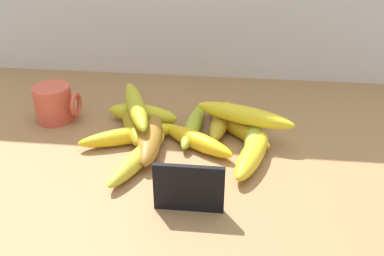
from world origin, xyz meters
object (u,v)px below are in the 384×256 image
(banana_5, at_px, (252,154))
(banana_7, at_px, (193,125))
(chalkboard_sign, at_px, (189,190))
(banana_8, at_px, (151,139))
(coffee_mug, at_px, (55,103))
(banana_1, at_px, (221,120))
(banana_2, at_px, (197,141))
(banana_6, at_px, (143,114))
(banana_10, at_px, (133,123))
(banana_0, at_px, (138,158))
(banana_11, at_px, (136,105))
(banana_3, at_px, (236,127))
(banana_9, at_px, (130,135))
(banana_4, at_px, (254,134))
(banana_12, at_px, (244,115))

(banana_5, distance_m, banana_7, 0.16)
(chalkboard_sign, bearing_deg, banana_8, 118.66)
(coffee_mug, relative_size, banana_1, 0.57)
(banana_1, height_order, banana_2, banana_1)
(banana_6, bearing_deg, banana_1, -0.84)
(banana_10, bearing_deg, coffee_mug, 169.37)
(banana_6, bearing_deg, banana_7, -12.21)
(banana_0, distance_m, banana_10, 0.13)
(chalkboard_sign, xyz_separation_m, coffee_mug, (-0.32, 0.26, -0.00))
(chalkboard_sign, relative_size, banana_11, 0.53)
(banana_2, relative_size, banana_8, 0.92)
(coffee_mug, height_order, banana_11, coffee_mug)
(banana_5, xyz_separation_m, banana_8, (-0.19, 0.03, 0.00))
(chalkboard_sign, height_order, banana_11, chalkboard_sign)
(chalkboard_sign, bearing_deg, banana_5, 53.85)
(banana_1, relative_size, banana_2, 1.01)
(banana_1, relative_size, banana_5, 1.00)
(chalkboard_sign, distance_m, banana_11, 0.27)
(banana_11, bearing_deg, banana_8, -57.96)
(banana_3, xyz_separation_m, banana_9, (-0.21, -0.05, -0.00))
(banana_6, relative_size, banana_9, 0.76)
(banana_0, height_order, banana_4, banana_4)
(banana_7, bearing_deg, banana_3, -0.39)
(banana_3, distance_m, banana_5, 0.11)
(banana_5, bearing_deg, banana_6, 150.94)
(banana_4, xyz_separation_m, banana_12, (-0.02, 0.01, 0.03))
(banana_1, relative_size, banana_4, 0.82)
(banana_4, distance_m, banana_10, 0.25)
(coffee_mug, bearing_deg, banana_2, -15.17)
(banana_3, relative_size, banana_7, 1.05)
(banana_9, bearing_deg, banana_2, -3.21)
(banana_5, xyz_separation_m, banana_10, (-0.24, 0.09, 0.00))
(banana_5, bearing_deg, banana_2, 158.97)
(coffee_mug, xyz_separation_m, banana_1, (0.35, -0.00, -0.02))
(banana_1, relative_size, banana_11, 0.79)
(coffee_mug, relative_size, banana_7, 0.51)
(banana_0, xyz_separation_m, banana_3, (0.17, 0.13, 0.00))
(banana_6, relative_size, banana_10, 0.89)
(coffee_mug, xyz_separation_m, banana_0, (0.21, -0.15, -0.02))
(banana_8, height_order, banana_9, banana_8)
(banana_2, bearing_deg, banana_8, -174.50)
(chalkboard_sign, height_order, banana_7, chalkboard_sign)
(coffee_mug, height_order, banana_12, coffee_mug)
(chalkboard_sign, distance_m, coffee_mug, 0.41)
(banana_0, height_order, banana_3, banana_3)
(banana_5, bearing_deg, banana_12, 100.81)
(banana_3, bearing_deg, banana_4, -38.64)
(banana_1, bearing_deg, chalkboard_sign, -98.40)
(banana_5, bearing_deg, banana_0, -172.00)
(banana_0, height_order, banana_12, banana_12)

